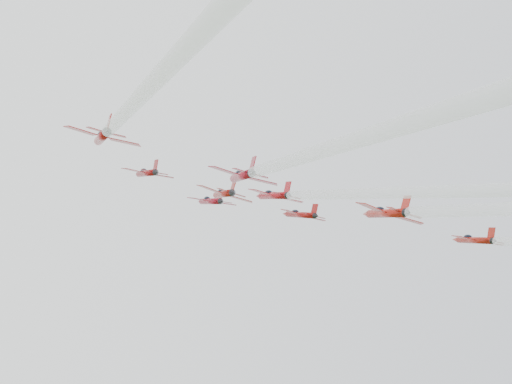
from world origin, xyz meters
name	(u,v)px	position (x,y,z in m)	size (l,w,h in m)	color
jet_lead	(210,201)	(2.28, 28.25, 159.90)	(10.47, 13.37, 8.61)	maroon
jet_row2_left	(146,173)	(-16.12, 10.37, 149.21)	(8.99, 11.49, 7.39)	maroon
jet_row2_center	(223,194)	(-2.18, 10.63, 149.37)	(10.28, 13.13, 8.45)	#9D150E
jet_row2_right	(300,214)	(13.21, 11.11, 149.65)	(9.15, 11.69, 7.52)	maroon
jet_center	(454,188)	(0.22, -41.32, 118.27)	(9.08, 85.27, 51.59)	#B31119
jet_rear_farleft	(226,68)	(-28.51, -53.27, 111.13)	(9.52, 89.36, 54.06)	#A91010
jet_rear_left	(469,149)	(-9.63, -53.58, 110.95)	(9.61, 90.24, 54.59)	#A40F20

